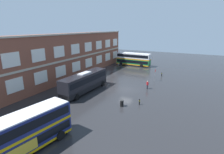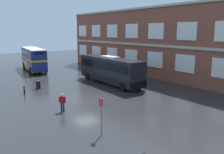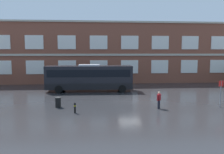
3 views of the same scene
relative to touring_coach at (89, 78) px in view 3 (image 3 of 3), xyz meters
The scene contains 7 objects.
ground_plane 6.91m from the touring_coach, 44.32° to the right, with size 120.00×120.00×0.00m, color #232326.
brick_terminal_building 12.54m from the touring_coach, 69.79° to the left, with size 53.94×8.19×10.85m.
touring_coach is the anchor object (origin of this frame).
waiting_passenger 12.60m from the touring_coach, 56.21° to the right, with size 0.50×0.54×1.70m.
bus_stand_flag 16.86m from the touring_coach, 38.16° to the right, with size 0.44×0.10×2.70m.
station_litter_bin 9.69m from the touring_coach, 107.79° to the right, with size 0.60×0.60×1.03m.
safety_bollard_east 11.57m from the touring_coach, 95.28° to the right, with size 0.19×0.19×0.95m.
Camera 3 is at (-4.00, -24.77, 5.51)m, focal length 35.83 mm.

